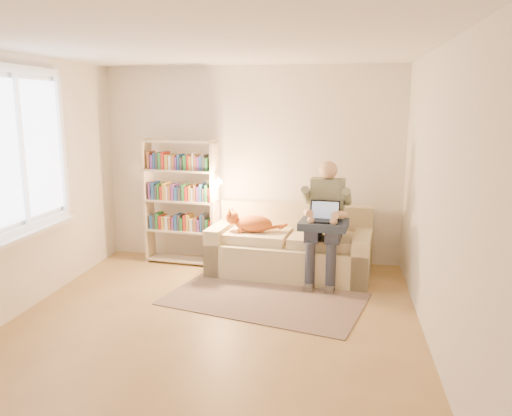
% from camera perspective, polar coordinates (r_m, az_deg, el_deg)
% --- Properties ---
extents(floor, '(4.50, 4.50, 0.00)m').
position_cam_1_polar(floor, '(4.94, -5.22, -13.47)').
color(floor, olive).
rests_on(floor, ground).
extents(ceiling, '(4.00, 4.50, 0.02)m').
position_cam_1_polar(ceiling, '(4.50, -5.86, 18.09)').
color(ceiling, white).
rests_on(ceiling, wall_back).
extents(wall_left, '(0.02, 4.50, 2.60)m').
position_cam_1_polar(wall_left, '(5.41, -26.44, 2.02)').
color(wall_left, silver).
rests_on(wall_left, floor).
extents(wall_right, '(0.02, 4.50, 2.60)m').
position_cam_1_polar(wall_right, '(4.46, 20.13, 0.72)').
color(wall_right, silver).
rests_on(wall_right, floor).
extents(wall_back, '(4.00, 0.02, 2.60)m').
position_cam_1_polar(wall_back, '(6.71, -0.53, 4.89)').
color(wall_back, silver).
rests_on(wall_back, floor).
extents(wall_front, '(4.00, 0.02, 2.60)m').
position_cam_1_polar(wall_front, '(2.50, -19.09, -7.46)').
color(wall_front, silver).
rests_on(wall_front, floor).
extents(window, '(0.12, 1.52, 1.69)m').
position_cam_1_polar(window, '(5.53, -24.86, 3.14)').
color(window, white).
rests_on(window, wall_left).
extents(sofa, '(2.06, 1.09, 0.84)m').
position_cam_1_polar(sofa, '(6.34, 3.97, -4.73)').
color(sofa, beige).
rests_on(sofa, floor).
extents(person, '(0.46, 0.68, 1.44)m').
position_cam_1_polar(person, '(5.99, 7.96, -0.79)').
color(person, gray).
rests_on(person, sofa).
extents(cat, '(0.72, 0.30, 0.26)m').
position_cam_1_polar(cat, '(6.24, -0.58, -1.70)').
color(cat, orange).
rests_on(cat, sofa).
extents(blanket, '(0.60, 0.51, 0.09)m').
position_cam_1_polar(blanket, '(5.88, 7.75, -1.89)').
color(blanket, '#263244').
rests_on(blanket, person).
extents(laptop, '(0.37, 0.32, 0.30)m').
position_cam_1_polar(laptop, '(5.87, 7.79, -0.90)').
color(laptop, black).
rests_on(laptop, blanket).
extents(bookshelf, '(1.10, 0.42, 1.66)m').
position_cam_1_polar(bookshelf, '(6.65, -8.56, 1.37)').
color(bookshelf, beige).
rests_on(bookshelf, floor).
extents(rug, '(2.34, 1.72, 0.01)m').
position_cam_1_polar(rug, '(5.57, 1.00, -10.35)').
color(rug, '#7C675A').
rests_on(rug, floor).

